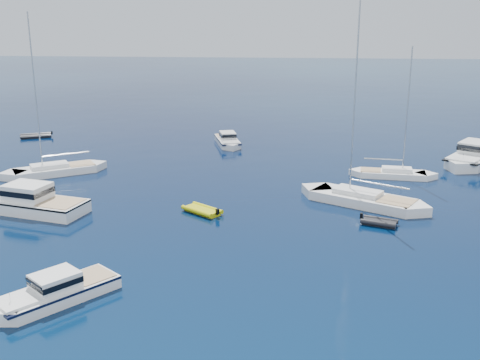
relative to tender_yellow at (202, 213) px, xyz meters
name	(u,v)px	position (x,y,z in m)	size (l,w,h in m)	color
motor_cruiser_left	(55,302)	(-5.90, -15.75, 0.00)	(2.50, 8.18, 2.15)	white
motor_cruiser_centre	(27,211)	(-14.52, -0.87, 0.00)	(3.47, 11.34, 2.98)	white
motor_cruiser_distant	(473,164)	(26.79, 18.87, 0.00)	(3.63, 11.88, 3.12)	silver
motor_cruiser_horizon	(228,145)	(-0.91, 25.58, 0.00)	(2.40, 7.85, 2.06)	silver
sailboat_mid_r	(362,204)	(13.32, 3.60, 0.00)	(3.23, 12.41, 18.24)	silver
sailboat_mid_l	(55,174)	(-16.89, 10.34, 0.00)	(2.92, 11.24, 16.52)	white
sailboat_centre	(393,177)	(17.24, 12.54, 0.00)	(2.35, 9.05, 13.30)	white
tender_yellow	(202,213)	(0.00, 0.00, 0.00)	(1.94, 3.52, 0.95)	#C2C10B
tender_grey_near	(379,225)	(14.06, -1.45, 0.00)	(1.63, 2.83, 0.95)	black
tender_grey_far	(36,137)	(-26.77, 27.58, 0.00)	(2.21, 4.10, 0.95)	black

